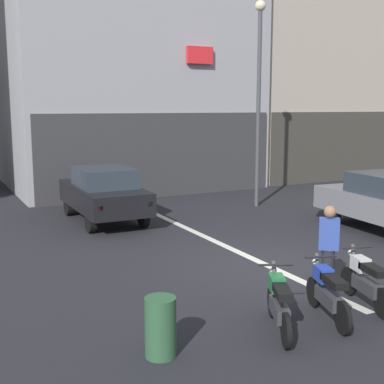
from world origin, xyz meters
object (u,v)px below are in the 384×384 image
object	(u,v)px
car_black_crossing_near	(104,192)
trash_bin	(161,327)
car_white_down_street	(114,164)
motorcycle_green_row_leftmost	(279,302)
person_by_motorcycles	(328,250)
motorcycle_white_row_centre	(366,280)
street_lamp	(259,84)
motorcycle_blue_row_left_mid	(328,292)

from	to	relation	value
car_black_crossing_near	trash_bin	world-z (taller)	car_black_crossing_near
car_black_crossing_near	car_white_down_street	distance (m)	8.00
car_white_down_street	trash_bin	size ratio (longest dim) A/B	4.90
motorcycle_green_row_leftmost	person_by_motorcycles	size ratio (longest dim) A/B	0.92
car_white_down_street	person_by_motorcycles	distance (m)	15.41
person_by_motorcycles	motorcycle_white_row_centre	bearing A→B (deg)	-73.55
car_white_down_street	trash_bin	bearing A→B (deg)	-106.51
motorcycle_green_row_leftmost	person_by_motorcycles	distance (m)	1.99
trash_bin	person_by_motorcycles	bearing A→B (deg)	12.29
street_lamp	motorcycle_white_row_centre	world-z (taller)	street_lamp
person_by_motorcycles	trash_bin	bearing A→B (deg)	-167.71
motorcycle_green_row_leftmost	motorcycle_blue_row_left_mid	xyz separation A→B (m)	(0.98, 0.01, 0.00)
motorcycle_white_row_centre	street_lamp	bearing A→B (deg)	67.60
street_lamp	person_by_motorcycles	distance (m)	9.28
motorcycle_green_row_leftmost	motorcycle_blue_row_left_mid	bearing A→B (deg)	0.38
car_white_down_street	street_lamp	bearing A→B (deg)	-70.75
motorcycle_white_row_centre	motorcycle_blue_row_left_mid	bearing A→B (deg)	-171.73
motorcycle_white_row_centre	person_by_motorcycles	bearing A→B (deg)	106.45
person_by_motorcycles	trash_bin	world-z (taller)	person_by_motorcycles
car_white_down_street	motorcycle_blue_row_left_mid	distance (m)	16.35
car_black_crossing_near	motorcycle_white_row_centre	size ratio (longest dim) A/B	2.53
car_black_crossing_near	person_by_motorcycles	distance (m)	8.08
car_black_crossing_near	car_white_down_street	xyz separation A→B (m)	(2.84, 7.48, 0.00)
motorcycle_white_row_centre	trash_bin	size ratio (longest dim) A/B	1.92
street_lamp	person_by_motorcycles	xyz separation A→B (m)	(-3.73, -7.81, -3.33)
motorcycle_white_row_centre	motorcycle_green_row_leftmost	bearing A→B (deg)	-175.65
motorcycle_white_row_centre	person_by_motorcycles	distance (m)	0.85
car_white_down_street	motorcycle_blue_row_left_mid	size ratio (longest dim) A/B	2.59
motorcycle_green_row_leftmost	person_by_motorcycles	bearing A→B (deg)	26.57
car_black_crossing_near	trash_bin	size ratio (longest dim) A/B	4.85
car_black_crossing_near	person_by_motorcycles	world-z (taller)	person_by_motorcycles
trash_bin	motorcycle_blue_row_left_mid	bearing A→B (deg)	-1.17
motorcycle_white_row_centre	car_black_crossing_near	bearing A→B (deg)	102.80
car_white_down_street	motorcycle_green_row_leftmost	world-z (taller)	car_white_down_street
motorcycle_white_row_centre	person_by_motorcycles	world-z (taller)	person_by_motorcycles
car_white_down_street	motorcycle_green_row_leftmost	size ratio (longest dim) A/B	2.71
motorcycle_blue_row_left_mid	car_white_down_street	bearing A→B (deg)	83.47
motorcycle_green_row_leftmost	trash_bin	size ratio (longest dim) A/B	1.81
car_black_crossing_near	motorcycle_blue_row_left_mid	world-z (taller)	car_black_crossing_near
motorcycle_green_row_leftmost	car_white_down_street	bearing A→B (deg)	80.09
car_white_down_street	car_black_crossing_near	bearing A→B (deg)	-110.77
motorcycle_green_row_leftmost	motorcycle_white_row_centre	bearing A→B (deg)	4.35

